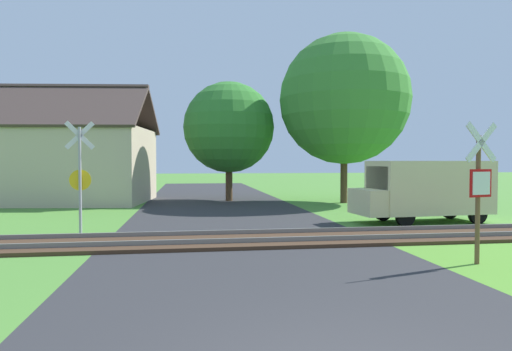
% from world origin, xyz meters
% --- Properties ---
extents(road_asphalt, '(7.55, 80.00, 0.01)m').
position_xyz_m(road_asphalt, '(0.00, 2.00, 0.00)').
color(road_asphalt, '#2D2D30').
rests_on(road_asphalt, ground).
extents(rail_track, '(60.00, 2.60, 0.22)m').
position_xyz_m(rail_track, '(0.00, 8.38, 0.06)').
color(rail_track, '#422D1E').
rests_on(rail_track, ground).
extents(stop_sign_near, '(0.86, 0.23, 3.07)m').
position_xyz_m(stop_sign_near, '(4.68, 4.86, 1.72)').
color(stop_sign_near, brown).
rests_on(stop_sign_near, ground).
extents(crossing_sign_far, '(0.88, 0.16, 3.46)m').
position_xyz_m(crossing_sign_far, '(-4.78, 10.44, 1.91)').
color(crossing_sign_far, '#9E9EA5').
rests_on(crossing_sign_far, ground).
extents(house, '(9.25, 7.64, 6.38)m').
position_xyz_m(house, '(-7.88, 21.77, 2.17)').
color(house, '#C6B293').
rests_on(house, ground).
extents(tree_center, '(5.07, 5.07, 6.66)m').
position_xyz_m(tree_center, '(0.74, 21.42, 4.12)').
color(tree_center, '#513823').
rests_on(tree_center, ground).
extents(tree_right, '(6.91, 6.91, 8.98)m').
position_xyz_m(tree_right, '(6.72, 19.32, 5.52)').
color(tree_right, '#513823').
rests_on(tree_right, ground).
extents(mail_truck, '(5.03, 2.23, 2.24)m').
position_xyz_m(mail_truck, '(7.01, 11.37, 1.24)').
color(mail_truck, beige).
rests_on(mail_truck, ground).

